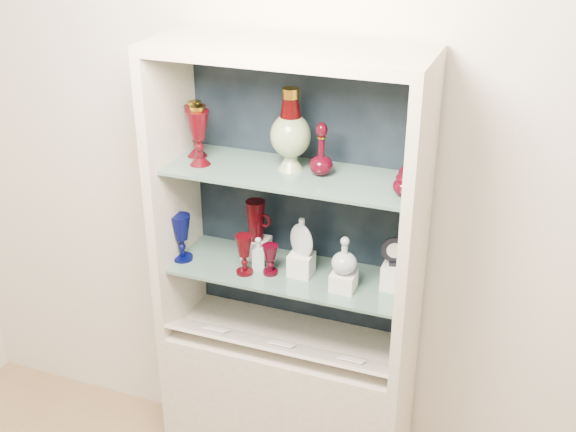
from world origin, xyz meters
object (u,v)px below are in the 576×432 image
at_px(pedestal_lamp_right, 196,129).
at_px(clear_square_bottle, 258,253).
at_px(lidded_bowl, 406,182).
at_px(ruby_goblet_small, 270,260).
at_px(cobalt_goblet, 181,238).
at_px(cameo_medallion, 395,251).
at_px(flat_flask, 302,236).
at_px(clear_round_decanter, 344,256).
at_px(ruby_decanter_a, 321,146).
at_px(ruby_goblet_tall, 244,255).
at_px(ruby_decanter_b, 413,156).
at_px(ruby_pitcher, 256,220).
at_px(enamel_urn, 291,130).
at_px(pedestal_lamp_left, 199,136).

height_order(pedestal_lamp_right, clear_square_bottle, pedestal_lamp_right).
bearing_deg(lidded_bowl, ruby_goblet_small, 178.37).
distance_m(pedestal_lamp_right, cobalt_goblet, 0.44).
relative_size(pedestal_lamp_right, cameo_medallion, 1.85).
xyz_separation_m(clear_square_bottle, flat_flask, (0.17, 0.02, 0.10)).
bearing_deg(lidded_bowl, clear_round_decanter, 179.11).
xyz_separation_m(ruby_decanter_a, cobalt_goblet, (-0.55, -0.08, -0.43)).
relative_size(cobalt_goblet, ruby_goblet_tall, 1.20).
bearing_deg(ruby_goblet_small, ruby_goblet_tall, -161.72).
relative_size(ruby_decanter_b, clear_round_decanter, 1.52).
bearing_deg(ruby_pitcher, ruby_decanter_b, 4.61).
relative_size(enamel_urn, flat_flask, 1.98).
xyz_separation_m(ruby_decanter_a, lidded_bowl, (0.33, -0.07, -0.06)).
bearing_deg(clear_round_decanter, clear_square_bottle, 175.22).
bearing_deg(flat_flask, pedestal_lamp_left, -152.01).
xyz_separation_m(flat_flask, cameo_medallion, (0.36, 0.02, -0.01)).
distance_m(pedestal_lamp_right, cameo_medallion, 0.88).
bearing_deg(cameo_medallion, ruby_decanter_b, 12.98).
distance_m(ruby_goblet_small, clear_square_bottle, 0.06).
xyz_separation_m(lidded_bowl, clear_round_decanter, (-0.21, 0.00, -0.33)).
bearing_deg(clear_square_bottle, pedestal_lamp_right, 168.62).
distance_m(lidded_bowl, ruby_goblet_tall, 0.71).
height_order(pedestal_lamp_right, ruby_goblet_tall, pedestal_lamp_right).
bearing_deg(pedestal_lamp_right, ruby_decanter_b, 0.50).
distance_m(ruby_decanter_a, flat_flask, 0.37).
bearing_deg(lidded_bowl, pedestal_lamp_left, 179.07).
relative_size(ruby_decanter_b, clear_square_bottle, 1.56).
distance_m(pedestal_lamp_right, clear_round_decanter, 0.74).
xyz_separation_m(pedestal_lamp_left, ruby_decanter_a, (0.46, 0.06, -0.00)).
xyz_separation_m(cobalt_goblet, ruby_goblet_small, (0.38, 0.02, -0.04)).
height_order(ruby_goblet_small, cameo_medallion, cameo_medallion).
bearing_deg(enamel_urn, pedestal_lamp_right, 179.77).
xyz_separation_m(enamel_urn, ruby_decanter_b, (0.45, 0.01, -0.05)).
relative_size(ruby_decanter_a, clear_square_bottle, 1.60).
bearing_deg(clear_round_decanter, ruby_goblet_small, 177.86).
bearing_deg(ruby_pitcher, cameo_medallion, 2.42).
bearing_deg(pedestal_lamp_left, ruby_decanter_b, 6.00).
relative_size(pedestal_lamp_left, cameo_medallion, 1.92).
bearing_deg(ruby_pitcher, clear_round_decanter, -9.31).
height_order(enamel_urn, ruby_decanter_a, enamel_urn).
height_order(pedestal_lamp_left, cameo_medallion, pedestal_lamp_left).
bearing_deg(flat_flask, ruby_pitcher, -175.73).
xyz_separation_m(ruby_pitcher, clear_square_bottle, (0.05, -0.09, -0.09)).
bearing_deg(lidded_bowl, pedestal_lamp_right, 173.99).
bearing_deg(ruby_pitcher, ruby_goblet_tall, -78.77).
relative_size(pedestal_lamp_left, ruby_decanter_a, 1.02).
relative_size(pedestal_lamp_right, ruby_decanter_b, 1.01).
height_order(pedestal_lamp_right, clear_round_decanter, pedestal_lamp_right).
distance_m(enamel_urn, ruby_goblet_small, 0.52).
bearing_deg(cameo_medallion, ruby_goblet_small, 170.14).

